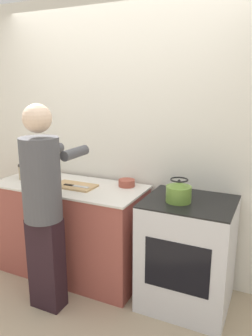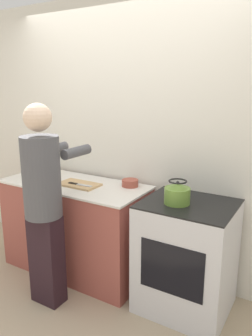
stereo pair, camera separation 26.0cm
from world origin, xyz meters
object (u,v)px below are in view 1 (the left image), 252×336
at_px(knife, 76,186).
at_px(bowl_prep, 44,173).
at_px(canister_jar, 26,172).
at_px(oven, 187,253).
at_px(person, 44,201).
at_px(cutting_board, 75,186).
at_px(kettle, 179,192).

bearing_deg(knife, bowl_prep, 156.38).
relative_size(knife, bowl_prep, 1.65).
bearing_deg(canister_jar, oven, 0.31).
bearing_deg(oven, canister_jar, -179.69).
height_order(person, knife, person).
distance_m(cutting_board, knife, 0.04).
bearing_deg(knife, cutting_board, 132.52).
height_order(oven, canister_jar, canister_jar).
distance_m(oven, canister_jar, 1.72).
relative_size(cutting_board, bowl_prep, 2.52).
relative_size(oven, person, 0.55).
relative_size(person, kettle, 8.41).
height_order(cutting_board, knife, knife).
xyz_separation_m(person, canister_jar, (-0.62, 0.51, 0.05)).
distance_m(person, knife, 0.45).
relative_size(cutting_board, knife, 1.53).
height_order(knife, canister_jar, canister_jar).
bearing_deg(cutting_board, bowl_prep, 160.10).
xyz_separation_m(knife, kettle, (0.95, 0.01, 0.07)).
distance_m(oven, bowl_prep, 1.63).
bearing_deg(person, cutting_board, 94.29).
xyz_separation_m(oven, cutting_board, (-1.06, -0.03, 0.45)).
bearing_deg(oven, bowl_prep, 174.62).
bearing_deg(bowl_prep, person, -51.29).
xyz_separation_m(bowl_prep, canister_jar, (-0.09, -0.16, 0.04)).
distance_m(oven, person, 1.23).
relative_size(kettle, canister_jar, 1.30).
bearing_deg(oven, kettle, -143.40).
bearing_deg(kettle, cutting_board, 178.58).
bearing_deg(person, bowl_prep, 128.71).
distance_m(oven, knife, 1.13).
bearing_deg(person, canister_jar, 140.71).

